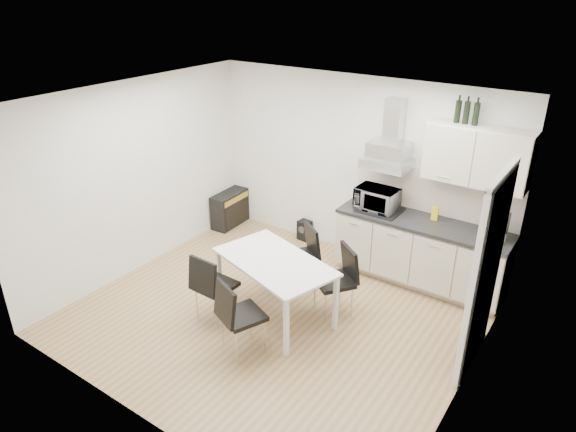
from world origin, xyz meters
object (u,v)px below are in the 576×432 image
at_px(chair_far_left, 298,259).
at_px(floor_speaker, 305,230).
at_px(dining_table, 275,266).
at_px(chair_far_right, 334,282).
at_px(chair_near_right, 243,316).
at_px(kitchenette, 427,227).
at_px(chair_near_left, 216,286).
at_px(guitar_amp, 230,209).

relative_size(chair_far_left, floor_speaker, 2.80).
height_order(dining_table, chair_far_right, chair_far_right).
relative_size(dining_table, chair_far_left, 1.84).
relative_size(chair_far_right, chair_near_right, 1.00).
distance_m(chair_far_right, chair_near_right, 1.24).
relative_size(chair_far_right, floor_speaker, 2.80).
bearing_deg(chair_far_left, chair_near_right, 133.62).
xyz_separation_m(kitchenette, chair_far_right, (-0.62, -1.28, -0.39)).
height_order(chair_far_left, chair_near_left, same).
relative_size(chair_far_right, guitar_amp, 1.27).
distance_m(dining_table, chair_far_left, 0.69).
relative_size(chair_far_left, chair_far_right, 1.00).
relative_size(kitchenette, dining_table, 1.56).
relative_size(kitchenette, chair_near_left, 2.86).
bearing_deg(chair_far_right, guitar_amp, 11.97).
height_order(dining_table, chair_near_right, chair_near_right).
relative_size(dining_table, chair_near_left, 1.84).
height_order(kitchenette, guitar_amp, kitchenette).
bearing_deg(kitchenette, floor_speaker, 175.19).
xyz_separation_m(chair_near_left, guitar_amp, (-1.55, 2.07, -0.16)).
xyz_separation_m(chair_far_right, chair_near_left, (-1.10, -0.87, 0.00)).
relative_size(chair_far_left, guitar_amp, 1.27).
relative_size(chair_far_left, chair_near_left, 1.00).
bearing_deg(chair_near_left, chair_far_right, 40.25).
bearing_deg(chair_far_left, kitchenette, -105.21).
height_order(chair_near_left, floor_speaker, chair_near_left).
bearing_deg(dining_table, floor_speaker, 129.44).
bearing_deg(guitar_amp, kitchenette, -1.23).
distance_m(chair_far_left, chair_far_right, 0.70).
relative_size(guitar_amp, floor_speaker, 2.21).
bearing_deg(kitchenette, chair_far_right, -115.74).
relative_size(chair_near_right, floor_speaker, 2.80).
relative_size(kitchenette, chair_near_right, 2.86).
bearing_deg(kitchenette, chair_near_left, -128.60).
bearing_deg(guitar_amp, chair_near_left, -55.82).
bearing_deg(chair_near_right, dining_table, 120.57).
bearing_deg(chair_far_right, floor_speaker, -10.82).
bearing_deg(kitchenette, chair_near_right, -114.04).
relative_size(kitchenette, guitar_amp, 3.64).
bearing_deg(chair_far_left, chair_far_right, -163.40).
bearing_deg(guitar_amp, dining_table, -40.51).
xyz_separation_m(chair_far_left, chair_near_right, (0.20, -1.37, 0.00)).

